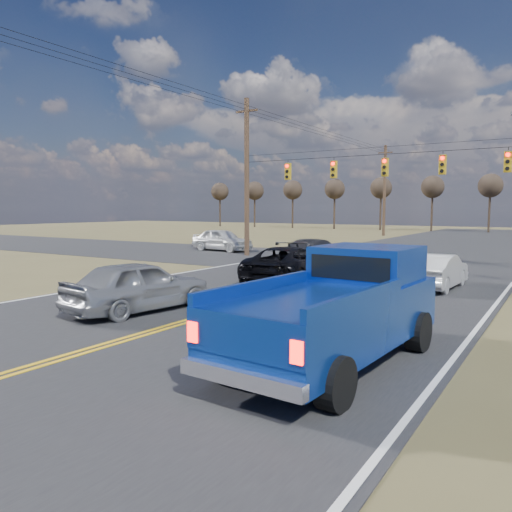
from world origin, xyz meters
The scene contains 12 objects.
ground centered at (0.00, 0.00, 0.00)m, with size 160.00×160.00×0.00m, color brown.
road_main centered at (0.00, 10.00, 0.00)m, with size 14.00×120.00×0.02m, color #28282B.
road_cross centered at (0.00, 18.00, 0.00)m, with size 120.00×12.00×0.02m, color #28282B.
signal_gantry centered at (0.50, 17.79, 5.06)m, with size 19.60×4.83×10.00m.
utility_poles centered at (0.00, 17.00, 5.23)m, with size 19.60×58.32×10.00m.
treeline centered at (0.00, 26.96, 5.70)m, with size 87.00×117.80×7.40m.
pickup_truck centered at (4.88, 0.12, 1.10)m, with size 2.71×6.15×2.26m.
silver_suv centered at (-2.14, 1.64, 0.78)m, with size 1.84×4.57×1.56m, color gray.
black_suv centered at (-1.32, 9.37, 0.74)m, with size 2.47×5.35×1.49m, color black.
white_car_queue centered at (4.44, 10.80, 0.68)m, with size 1.43×4.11×1.36m, color #BBBBBB.
dgrey_car_queue centered at (-2.55, 14.70, 0.75)m, with size 2.10×5.18×1.50m, color #2E2F33.
cross_car_west centered at (-12.51, 20.07, 0.81)m, with size 4.75×1.91×1.62m, color silver.
Camera 1 is at (8.67, -8.96, 3.08)m, focal length 35.00 mm.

